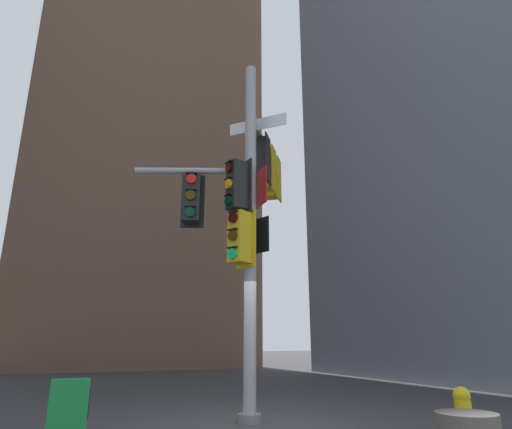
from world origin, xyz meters
TOP-DOWN VIEW (x-y plane):
  - ground at (0.00, 0.00)m, footprint 120.00×120.00m
  - building_tower_right at (15.73, 4.53)m, footprint 15.18×15.18m
  - building_mid_block at (0.24, 22.08)m, footprint 13.38×13.38m
  - signal_pole_assembly at (0.10, 0.43)m, footprint 3.84×2.35m
  - fire_hydrant at (1.98, -2.94)m, footprint 0.33×0.23m
  - newspaper_box at (-3.04, -1.69)m, footprint 0.45×0.36m

SIDE VIEW (x-z plane):
  - ground at x=0.00m, z-range 0.00..0.00m
  - fire_hydrant at x=1.98m, z-range 0.02..0.81m
  - newspaper_box at x=-3.04m, z-range 0.00..0.95m
  - signal_pole_assembly at x=0.10m, z-range 0.70..7.96m
  - building_tower_right at x=15.73m, z-range 0.00..35.68m
  - building_mid_block at x=0.24m, z-range 0.00..51.97m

